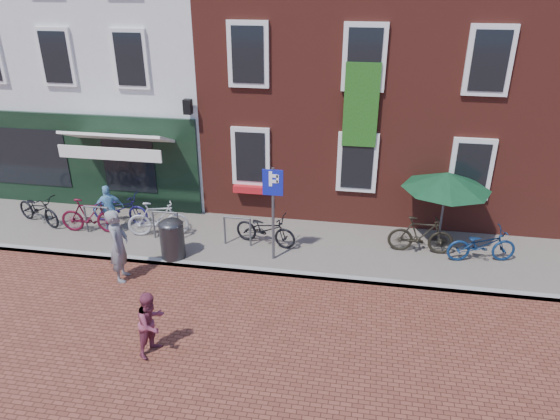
% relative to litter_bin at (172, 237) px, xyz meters
% --- Properties ---
extents(ground, '(80.00, 80.00, 0.00)m').
position_rel_litter_bin_xyz_m(ground, '(0.97, -0.30, -0.68)').
color(ground, brown).
extents(sidewalk, '(24.00, 3.00, 0.10)m').
position_rel_litter_bin_xyz_m(sidewalk, '(1.97, 1.20, -0.63)').
color(sidewalk, slate).
rests_on(sidewalk, ground).
extents(building_stucco, '(8.00, 8.00, 9.00)m').
position_rel_litter_bin_xyz_m(building_stucco, '(-4.03, 6.70, 3.82)').
color(building_stucco, silver).
rests_on(building_stucco, ground).
extents(building_brick_mid, '(6.00, 8.00, 10.00)m').
position_rel_litter_bin_xyz_m(building_brick_mid, '(2.97, 6.70, 4.32)').
color(building_brick_mid, maroon).
rests_on(building_brick_mid, ground).
extents(building_brick_right, '(6.00, 8.00, 10.00)m').
position_rel_litter_bin_xyz_m(building_brick_right, '(8.97, 6.70, 4.32)').
color(building_brick_right, maroon).
rests_on(building_brick_right, ground).
extents(litter_bin, '(0.61, 0.61, 1.13)m').
position_rel_litter_bin_xyz_m(litter_bin, '(0.00, 0.00, 0.00)').
color(litter_bin, '#2E2E31').
rests_on(litter_bin, sidewalk).
extents(parking_sign, '(0.50, 0.08, 2.47)m').
position_rel_litter_bin_xyz_m(parking_sign, '(2.55, 0.34, 1.10)').
color(parking_sign, '#4C4C4F').
rests_on(parking_sign, sidewalk).
extents(parasol, '(2.28, 2.28, 2.14)m').
position_rel_litter_bin_xyz_m(parasol, '(6.78, 1.92, 1.31)').
color(parasol, '#4C4C4F').
rests_on(parasol, sidewalk).
extents(woman, '(0.56, 0.74, 1.82)m').
position_rel_litter_bin_xyz_m(woman, '(-0.90, -1.04, 0.23)').
color(woman, gray).
rests_on(woman, ground).
extents(boy, '(0.70, 0.79, 1.34)m').
position_rel_litter_bin_xyz_m(boy, '(0.87, -3.40, -0.01)').
color(boy, '#833448').
rests_on(boy, ground).
extents(cafe_person, '(0.85, 0.73, 1.36)m').
position_rel_litter_bin_xyz_m(cafe_person, '(-2.25, 1.11, 0.10)').
color(cafe_person, '#6FB2DC').
rests_on(cafe_person, sidewalk).
extents(bicycle_0, '(1.82, 1.18, 0.90)m').
position_rel_litter_bin_xyz_m(bicycle_0, '(-4.52, 1.18, -0.13)').
color(bicycle_0, black).
rests_on(bicycle_0, sidewalk).
extents(bicycle_1, '(1.70, 0.60, 1.00)m').
position_rel_litter_bin_xyz_m(bicycle_1, '(-2.77, 0.93, -0.08)').
color(bicycle_1, '#500B1D').
rests_on(bicycle_1, sidewalk).
extents(bicycle_2, '(1.74, 0.65, 0.90)m').
position_rel_litter_bin_xyz_m(bicycle_2, '(-2.22, 1.64, -0.13)').
color(bicycle_2, '#1A154E').
rests_on(bicycle_2, sidewalk).
extents(bicycle_3, '(1.73, 0.85, 1.00)m').
position_rel_litter_bin_xyz_m(bicycle_3, '(-0.81, 1.06, -0.08)').
color(bicycle_3, '#AEADB0').
rests_on(bicycle_3, sidewalk).
extents(bicycle_4, '(1.81, 0.98, 0.90)m').
position_rel_litter_bin_xyz_m(bicycle_4, '(2.20, 1.06, -0.13)').
color(bicycle_4, black).
rests_on(bicycle_4, sidewalk).
extents(bicycle_5, '(1.67, 0.48, 1.00)m').
position_rel_litter_bin_xyz_m(bicycle_5, '(6.24, 1.32, -0.08)').
color(bicycle_5, black).
rests_on(bicycle_5, sidewalk).
extents(bicycle_6, '(1.80, 0.90, 0.90)m').
position_rel_litter_bin_xyz_m(bicycle_6, '(7.71, 1.15, -0.13)').
color(bicycle_6, '#0E284F').
rests_on(bicycle_6, sidewalk).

